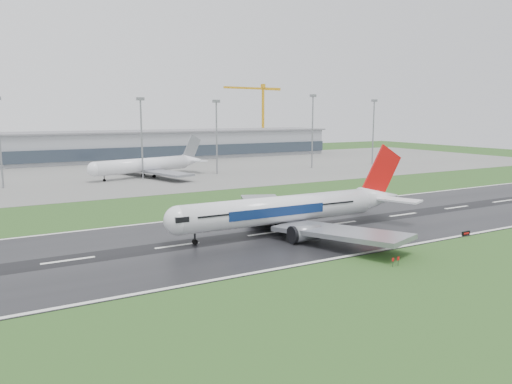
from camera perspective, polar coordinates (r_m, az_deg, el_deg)
ground at (r=117.03m, az=9.68°, el=-3.59°), size 520.00×520.00×0.00m
runway at (r=117.02m, az=9.68°, el=-3.57°), size 400.00×45.00×0.10m
apron at (r=226.73m, az=-10.65°, el=2.46°), size 400.00×130.00×0.08m
terminal at (r=283.35m, az=-14.65°, el=5.12°), size 240.00×36.00×15.00m
main_airliner at (r=106.31m, az=4.57°, el=0.01°), size 59.37×56.65×17.21m
parked_airliner at (r=203.31m, az=-12.41°, el=3.90°), size 64.95×62.38×15.69m
tower_crane at (r=333.89m, az=0.81°, el=8.48°), size 45.02×7.93×44.46m
runway_sign at (r=112.58m, az=22.96°, el=-4.42°), size 2.25×1.01×1.04m
floodmast_1 at (r=188.77m, az=-27.34°, el=4.84°), size 0.64×0.64×29.68m
floodmast_2 at (r=196.73m, az=-12.99°, el=5.81°), size 0.64×0.64×30.17m
floodmast_3 at (r=207.99m, az=-4.54°, el=6.10°), size 0.64×0.64×29.66m
floodmast_4 at (r=232.75m, az=6.49°, el=6.75°), size 0.64×0.64×32.73m
floodmast_5 at (r=256.46m, az=13.31°, el=6.58°), size 0.64×0.64×30.99m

